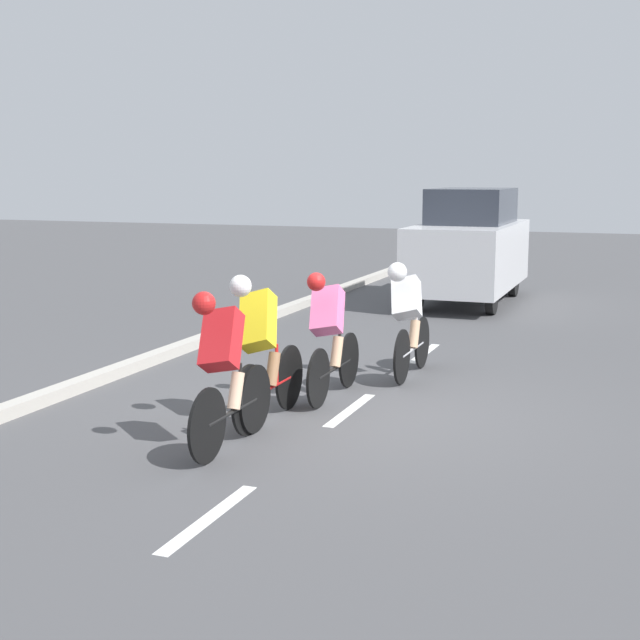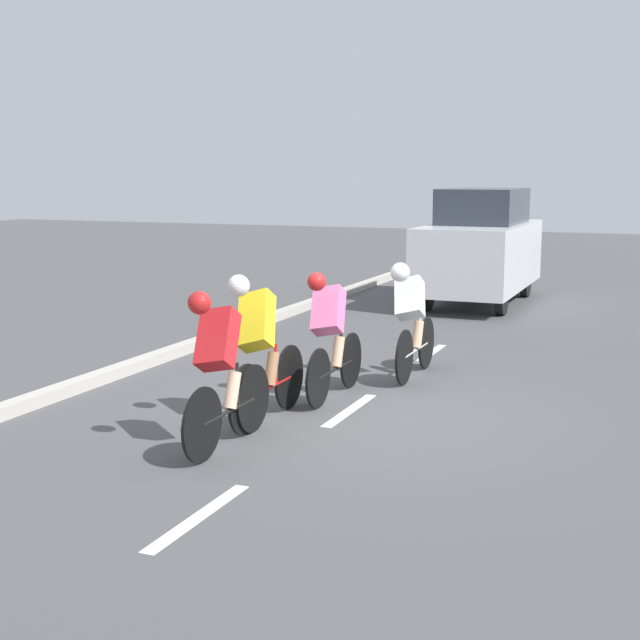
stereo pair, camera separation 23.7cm
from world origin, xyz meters
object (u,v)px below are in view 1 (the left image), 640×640
(cyclist_white, at_px, (408,315))
(cyclist_red, at_px, (225,366))
(cyclist_pink, at_px, (330,332))
(cyclist_yellow, at_px, (261,345))
(support_car, at_px, (469,246))

(cyclist_white, xyz_separation_m, cyclist_red, (0.78, 3.40, 0.00))
(cyclist_pink, distance_m, cyclist_yellow, 1.20)
(cyclist_white, bearing_deg, cyclist_pink, 68.26)
(cyclist_red, relative_size, support_car, 0.40)
(cyclist_white, height_order, cyclist_red, cyclist_red)
(cyclist_white, bearing_deg, support_car, -85.13)
(cyclist_pink, bearing_deg, cyclist_white, -111.74)
(cyclist_pink, xyz_separation_m, support_car, (0.03, -7.89, 0.34))
(cyclist_white, height_order, support_car, support_car)
(cyclist_red, bearing_deg, cyclist_yellow, -86.80)
(cyclist_red, height_order, cyclist_yellow, cyclist_yellow)
(cyclist_pink, xyz_separation_m, cyclist_yellow, (0.30, 1.16, 0.05))
(cyclist_white, distance_m, support_car, 6.59)
(cyclist_yellow, bearing_deg, cyclist_pink, -104.38)
(cyclist_red, relative_size, cyclist_yellow, 0.96)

